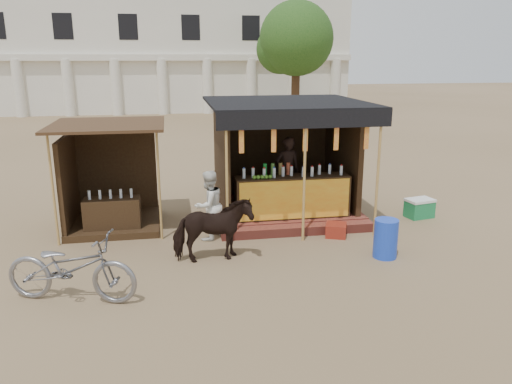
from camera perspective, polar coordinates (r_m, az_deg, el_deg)
name	(u,v)px	position (r m, az deg, el deg)	size (l,w,h in m)	color
ground	(271,274)	(9.08, 1.76, -9.36)	(120.00, 120.00, 0.00)	#846B4C
main_stall	(284,174)	(12.07, 3.28, 2.04)	(3.60, 3.61, 2.78)	brown
secondary_stall	(106,190)	(11.78, -16.79, 0.20)	(2.40, 2.40, 2.38)	#342413
cow	(213,230)	(9.42, -4.97, -4.39)	(0.67, 1.47, 1.24)	black
motorbike	(71,268)	(8.46, -20.37, -8.12)	(0.74, 2.13, 1.12)	gray
bystander	(209,205)	(10.55, -5.42, -1.53)	(0.72, 0.56, 1.49)	white
blue_barrel	(386,238)	(9.98, 14.60, -5.17)	(0.46, 0.46, 0.76)	blue
red_crate	(336,230)	(10.98, 9.13, -4.31)	(0.43, 0.44, 0.28)	maroon
cooler	(419,208)	(12.70, 18.17, -1.75)	(0.72, 0.56, 0.46)	#1B7D44
background_building	(161,53)	(38.03, -10.76, 15.31)	(26.00, 7.45, 8.18)	silver
tree	(293,41)	(31.15, 4.21, 16.79)	(4.50, 4.40, 7.00)	#382314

